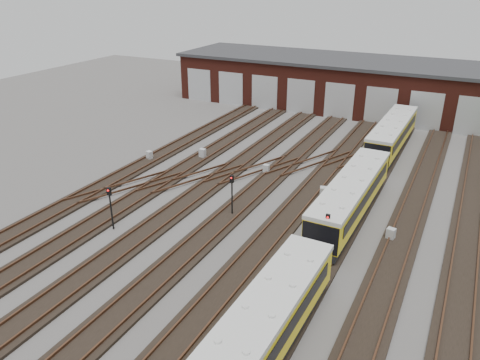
% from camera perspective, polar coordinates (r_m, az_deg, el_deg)
% --- Properties ---
extents(ground, '(120.00, 120.00, 0.00)m').
position_cam_1_polar(ground, '(30.00, -2.87, -9.67)').
color(ground, '#4B4846').
rests_on(ground, ground).
extents(track_network, '(30.40, 70.00, 0.33)m').
position_cam_1_polar(track_network, '(30.44, -2.60, -8.88)').
color(track_network, black).
rests_on(track_network, ground).
extents(maintenance_shed, '(51.00, 12.50, 6.35)m').
position_cam_1_polar(maintenance_shed, '(64.24, 15.28, 11.09)').
color(maintenance_shed, '#4D1B13').
rests_on(maintenance_shed, ground).
extents(metro_train, '(2.70, 45.67, 2.82)m').
position_cam_1_polar(metro_train, '(34.81, 13.37, -1.95)').
color(metro_train, black).
rests_on(metro_train, ground).
extents(signal_mast_0, '(0.31, 0.30, 3.23)m').
position_cam_1_polar(signal_mast_0, '(33.47, -15.53, -2.68)').
color(signal_mast_0, black).
rests_on(signal_mast_0, ground).
extents(signal_mast_1, '(0.28, 0.27, 3.26)m').
position_cam_1_polar(signal_mast_1, '(34.08, -0.99, -1.22)').
color(signal_mast_1, black).
rests_on(signal_mast_1, ground).
extents(signal_mast_2, '(0.24, 0.23, 2.55)m').
position_cam_1_polar(signal_mast_2, '(47.82, 16.73, 4.69)').
color(signal_mast_2, black).
rests_on(signal_mast_2, ground).
extents(signal_mast_3, '(0.28, 0.26, 3.40)m').
position_cam_1_polar(signal_mast_3, '(29.05, 10.51, -6.27)').
color(signal_mast_3, black).
rests_on(signal_mast_3, ground).
extents(relay_cabinet_0, '(0.64, 0.58, 0.90)m').
position_cam_1_polar(relay_cabinet_0, '(46.00, -10.99, 2.94)').
color(relay_cabinet_0, '#AFB2B4').
rests_on(relay_cabinet_0, ground).
extents(relay_cabinet_1, '(0.59, 0.49, 0.98)m').
position_cam_1_polar(relay_cabinet_1, '(45.66, -4.59, 3.22)').
color(relay_cabinet_1, '#AFB2B4').
rests_on(relay_cabinet_1, ground).
extents(relay_cabinet_2, '(0.52, 0.44, 0.86)m').
position_cam_1_polar(relay_cabinet_2, '(42.10, 3.22, 1.32)').
color(relay_cabinet_2, '#AFB2B4').
rests_on(relay_cabinet_2, ground).
extents(relay_cabinet_3, '(0.75, 0.68, 1.06)m').
position_cam_1_polar(relay_cabinet_3, '(37.81, 10.18, -1.60)').
color(relay_cabinet_3, '#AFB2B4').
rests_on(relay_cabinet_3, ground).
extents(relay_cabinet_4, '(0.62, 0.55, 0.90)m').
position_cam_1_polar(relay_cabinet_4, '(33.32, 17.89, -6.33)').
color(relay_cabinet_4, '#AFB2B4').
rests_on(relay_cabinet_4, ground).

